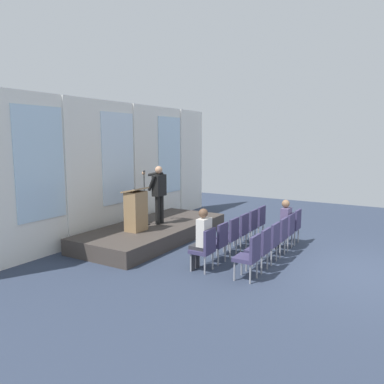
# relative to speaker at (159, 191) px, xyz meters

# --- Properties ---
(ground_plane) EXTENTS (17.54, 17.54, 0.00)m
(ground_plane) POSITION_rel_speaker_xyz_m (-0.20, -5.38, -1.37)
(ground_plane) COLOR #2D384C
(rear_partition) EXTENTS (10.07, 0.14, 3.90)m
(rear_partition) POSITION_rel_speaker_xyz_m (-0.17, 1.36, 0.61)
(rear_partition) COLOR silver
(rear_partition) RESTS_ON ground
(stage_platform) EXTENTS (4.81, 2.07, 0.41)m
(stage_platform) POSITION_rel_speaker_xyz_m (-0.20, 0.03, -1.16)
(stage_platform) COLOR #3F3833
(stage_platform) RESTS_ON ground
(speaker) EXTENTS (0.50, 0.69, 1.65)m
(speaker) POSITION_rel_speaker_xyz_m (0.00, 0.00, 0.00)
(speaker) COLOR black
(speaker) RESTS_ON stage_platform
(mic_stand) EXTENTS (0.28, 0.28, 1.55)m
(mic_stand) POSITION_rel_speaker_xyz_m (-0.33, 0.26, -0.62)
(mic_stand) COLOR black
(mic_stand) RESTS_ON stage_platform
(lectern) EXTENTS (0.60, 0.48, 1.16)m
(lectern) POSITION_rel_speaker_xyz_m (-1.01, 0.02, -0.41)
(lectern) COLOR #93724C
(lectern) RESTS_ON stage_platform
(chair_r0_c0) EXTENTS (0.46, 0.44, 0.94)m
(chair_r0_c0) POSITION_rel_speaker_xyz_m (-1.76, -2.49, -0.84)
(chair_r0_c0) COLOR #99999E
(chair_r0_c0) RESTS_ON ground
(audience_r0_c0) EXTENTS (0.36, 0.39, 1.37)m
(audience_r0_c0) POSITION_rel_speaker_xyz_m (-1.76, -2.41, -0.61)
(audience_r0_c0) COLOR #2D2D33
(audience_r0_c0) RESTS_ON ground
(chair_r0_c1) EXTENTS (0.46, 0.44, 0.94)m
(chair_r0_c1) POSITION_rel_speaker_xyz_m (-1.14, -2.49, -0.84)
(chair_r0_c1) COLOR #99999E
(chair_r0_c1) RESTS_ON ground
(chair_r0_c2) EXTENTS (0.46, 0.44, 0.94)m
(chair_r0_c2) POSITION_rel_speaker_xyz_m (-0.51, -2.49, -0.84)
(chair_r0_c2) COLOR #99999E
(chair_r0_c2) RESTS_ON ground
(chair_r0_c3) EXTENTS (0.46, 0.44, 0.94)m
(chair_r0_c3) POSITION_rel_speaker_xyz_m (0.11, -2.49, -0.84)
(chair_r0_c3) COLOR #99999E
(chair_r0_c3) RESTS_ON ground
(chair_r0_c4) EXTENTS (0.46, 0.44, 0.94)m
(chair_r0_c4) POSITION_rel_speaker_xyz_m (0.73, -2.49, -0.84)
(chair_r0_c4) COLOR #99999E
(chair_r0_c4) RESTS_ON ground
(chair_r0_c5) EXTENTS (0.46, 0.44, 0.94)m
(chair_r0_c5) POSITION_rel_speaker_xyz_m (1.36, -2.49, -0.84)
(chair_r0_c5) COLOR #99999E
(chair_r0_c5) RESTS_ON ground
(chair_r1_c0) EXTENTS (0.46, 0.44, 0.94)m
(chair_r1_c0) POSITION_rel_speaker_xyz_m (-1.76, -3.51, -0.84)
(chair_r1_c0) COLOR #99999E
(chair_r1_c0) RESTS_ON ground
(chair_r1_c1) EXTENTS (0.46, 0.44, 0.94)m
(chair_r1_c1) POSITION_rel_speaker_xyz_m (-1.14, -3.51, -0.84)
(chair_r1_c1) COLOR #99999E
(chair_r1_c1) RESTS_ON ground
(chair_r1_c2) EXTENTS (0.46, 0.44, 0.94)m
(chair_r1_c2) POSITION_rel_speaker_xyz_m (-0.51, -3.51, -0.84)
(chair_r1_c2) COLOR #99999E
(chair_r1_c2) RESTS_ON ground
(chair_r1_c3) EXTENTS (0.46, 0.44, 0.94)m
(chair_r1_c3) POSITION_rel_speaker_xyz_m (0.11, -3.51, -0.84)
(chair_r1_c3) COLOR #99999E
(chair_r1_c3) RESTS_ON ground
(chair_r1_c4) EXTENTS (0.46, 0.44, 0.94)m
(chair_r1_c4) POSITION_rel_speaker_xyz_m (0.73, -3.51, -0.84)
(chair_r1_c4) COLOR #99999E
(chair_r1_c4) RESTS_ON ground
(audience_r1_c4) EXTENTS (0.36, 0.39, 1.29)m
(audience_r1_c4) POSITION_rel_speaker_xyz_m (0.73, -3.42, -0.65)
(audience_r1_c4) COLOR #2D2D33
(audience_r1_c4) RESTS_ON ground
(chair_r1_c5) EXTENTS (0.46, 0.44, 0.94)m
(chair_r1_c5) POSITION_rel_speaker_xyz_m (1.36, -3.51, -0.84)
(chair_r1_c5) COLOR #99999E
(chair_r1_c5) RESTS_ON ground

